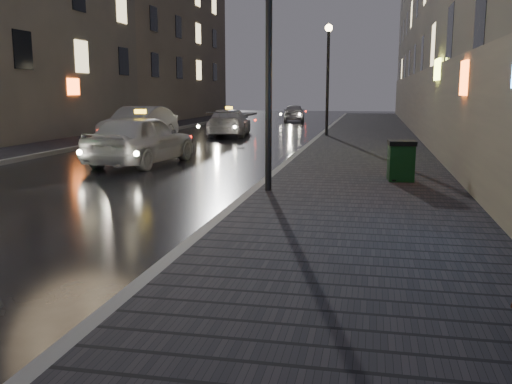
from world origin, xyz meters
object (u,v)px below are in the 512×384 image
Objects in this scene: lamp_near at (269,34)px; car_far at (294,113)px; car_left_mid at (139,125)px; trash_bin at (401,160)px; taxi_mid at (229,123)px; lamp_far at (328,66)px; taxi_near at (141,139)px.

lamp_near reaches higher than car_far.
car_left_mid is at bearing 124.09° from lamp_near.
car_far is at bearing 98.17° from trash_bin.
taxi_mid is 1.23× the size of car_far.
taxi_mid is at bearing 61.32° from car_left_mid.
lamp_near and lamp_far have the same top height.
taxi_near reaches higher than trash_bin.
car_left_mid is 1.28× the size of car_far.
lamp_near reaches higher than taxi_near.
lamp_far is 15.58m from car_far.
lamp_far is at bearing 97.13° from trash_bin.
lamp_near is 5.40× the size of trash_bin.
lamp_far is 12.61m from taxi_near.
lamp_near is 16.00m from lamp_far.
lamp_near reaches higher than car_left_mid.
lamp_near is 1.13× the size of taxi_near.
lamp_far is at bearing 96.02° from car_far.
taxi_mid is (2.94, 4.68, -0.12)m from car_left_mid.
lamp_near is 14.51m from car_left_mid.
taxi_near is (-4.93, -11.29, -2.69)m from lamp_far.
taxi_near is at bearing 136.29° from lamp_near.
taxi_mid is at bearing 76.69° from car_far.
trash_bin is (2.91, -14.00, -2.84)m from lamp_far.
taxi_near is (-4.93, 4.71, -2.69)m from lamp_near.
taxi_mid is at bearing 174.56° from lamp_far.
taxi_near reaches higher than car_far.
taxi_mid is at bearing 114.19° from trash_bin.
trash_bin is at bearing 34.55° from lamp_near.
trash_bin is 14.66m from car_left_mid.
car_far is (-6.56, 28.88, 0.01)m from trash_bin.
car_left_mid is (-7.99, 11.81, -2.68)m from lamp_near.
car_left_mid reaches higher than car_far.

